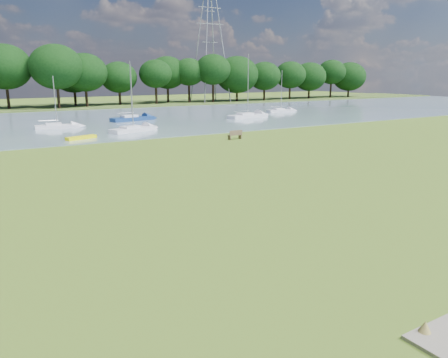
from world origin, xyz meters
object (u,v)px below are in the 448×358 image
sailboat_2 (281,110)px  riverbank_bench (235,135)px  kayak (81,138)px  sailboat_1 (132,117)px  sailboat_3 (57,125)px  sailboat_5 (133,128)px  pylon (210,21)px  sailboat_0 (247,115)px

sailboat_2 → riverbank_bench: bearing=-132.7°
riverbank_bench → kayak: 15.03m
sailboat_1 → sailboat_3: 11.24m
kayak → sailboat_1: 17.53m
riverbank_bench → kayak: size_ratio=0.48×
kayak → sailboat_3: bearing=71.4°
kayak → sailboat_2: 39.37m
sailboat_3 → sailboat_5: 9.88m
sailboat_1 → pylon: bearing=34.8°
sailboat_0 → pylon: bearing=58.6°
kayak → sailboat_3: 10.33m
riverbank_bench → sailboat_5: bearing=118.7°
pylon → sailboat_1: pylon is taller
pylon → sailboat_2: bearing=-96.8°
riverbank_bench → pylon: (27.18, 52.52, 17.24)m
sailboat_3 → pylon: bearing=46.5°
pylon → sailboat_3: (-40.32, -34.44, -17.25)m
riverbank_bench → pylon: pylon is taller
riverbank_bench → kayak: riverbank_bench is taller
sailboat_1 → sailboat_3: sailboat_1 is taller
sailboat_1 → sailboat_2: 26.22m
pylon → sailboat_3: pylon is taller
sailboat_0 → sailboat_3: (-26.39, 0.85, -0.06)m
sailboat_2 → sailboat_5: (-30.15, -11.75, 0.01)m
kayak → sailboat_2: sailboat_2 is taller
pylon → sailboat_1: 46.00m
sailboat_2 → sailboat_5: bearing=-155.0°
sailboat_1 → sailboat_5: bearing=-120.3°
riverbank_bench → sailboat_0: (13.25, 17.23, 0.04)m
sailboat_1 → sailboat_2: bearing=-9.7°
kayak → sailboat_2: (36.50, 14.74, 0.24)m
sailboat_3 → sailboat_5: sailboat_5 is taller
sailboat_1 → sailboat_3: (-10.55, -3.87, -0.08)m
pylon → sailboat_5: (-33.71, -41.78, -17.24)m
riverbank_bench → sailboat_2: sailboat_2 is taller
sailboat_2 → sailboat_3: size_ratio=1.13×
kayak → pylon: size_ratio=0.11×
sailboat_2 → sailboat_5: 32.36m
riverbank_bench → sailboat_5: (-6.52, 10.74, -0.01)m
pylon → sailboat_3: size_ratio=4.65×
pylon → sailboat_5: size_ratio=3.87×
sailboat_0 → sailboat_3: size_ratio=1.49×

